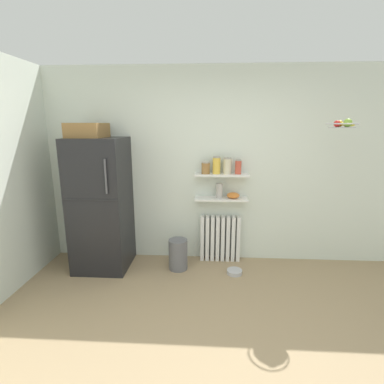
{
  "coord_description": "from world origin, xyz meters",
  "views": [
    {
      "loc": [
        -0.01,
        -1.86,
        1.87
      ],
      "look_at": [
        -0.22,
        1.6,
        1.05
      ],
      "focal_mm": 27.09,
      "sensor_mm": 36.0,
      "label": 1
    }
  ],
  "objects_px": {
    "trash_bin": "(178,254)",
    "pet_food_bowl": "(234,272)",
    "vase": "(219,191)",
    "shelf_bowl": "(233,195)",
    "hanging_fruit_basket": "(343,124)",
    "storage_jar_0": "(206,168)",
    "storage_jar_3": "(238,167)",
    "storage_jar_2": "(227,166)",
    "storage_jar_1": "(216,165)",
    "radiator": "(220,238)",
    "refrigerator": "(101,202)"
  },
  "relations": [
    {
      "from": "trash_bin",
      "to": "pet_food_bowl",
      "type": "xyz_separation_m",
      "value": [
        0.73,
        -0.1,
        -0.18
      ]
    },
    {
      "from": "vase",
      "to": "shelf_bowl",
      "type": "distance_m",
      "value": 0.19
    },
    {
      "from": "hanging_fruit_basket",
      "to": "shelf_bowl",
      "type": "bearing_deg",
      "value": 158.02
    },
    {
      "from": "storage_jar_0",
      "to": "storage_jar_3",
      "type": "distance_m",
      "value": 0.42
    },
    {
      "from": "storage_jar_0",
      "to": "hanging_fruit_basket",
      "type": "relative_size",
      "value": 0.48
    },
    {
      "from": "storage_jar_2",
      "to": "storage_jar_3",
      "type": "distance_m",
      "value": 0.14
    },
    {
      "from": "storage_jar_1",
      "to": "hanging_fruit_basket",
      "type": "distance_m",
      "value": 1.51
    },
    {
      "from": "storage_jar_3",
      "to": "vase",
      "type": "bearing_deg",
      "value": 180.0
    },
    {
      "from": "radiator",
      "to": "storage_jar_2",
      "type": "distance_m",
      "value": 1.02
    },
    {
      "from": "refrigerator",
      "to": "radiator",
      "type": "relative_size",
      "value": 2.95
    },
    {
      "from": "refrigerator",
      "to": "storage_jar_3",
      "type": "xyz_separation_m",
      "value": [
        1.77,
        0.23,
        0.44
      ]
    },
    {
      "from": "pet_food_bowl",
      "to": "radiator",
      "type": "bearing_deg",
      "value": 114.4
    },
    {
      "from": "refrigerator",
      "to": "storage_jar_2",
      "type": "distance_m",
      "value": 1.7
    },
    {
      "from": "storage_jar_1",
      "to": "vase",
      "type": "distance_m",
      "value": 0.34
    },
    {
      "from": "storage_jar_1",
      "to": "trash_bin",
      "type": "xyz_separation_m",
      "value": [
        -0.49,
        -0.26,
        -1.14
      ]
    },
    {
      "from": "pet_food_bowl",
      "to": "storage_jar_0",
      "type": "bearing_deg",
      "value": 137.22
    },
    {
      "from": "radiator",
      "to": "trash_bin",
      "type": "height_order",
      "value": "radiator"
    },
    {
      "from": "vase",
      "to": "shelf_bowl",
      "type": "height_order",
      "value": "vase"
    },
    {
      "from": "storage_jar_2",
      "to": "pet_food_bowl",
      "type": "height_order",
      "value": "storage_jar_2"
    },
    {
      "from": "vase",
      "to": "trash_bin",
      "type": "height_order",
      "value": "vase"
    },
    {
      "from": "refrigerator",
      "to": "radiator",
      "type": "height_order",
      "value": "refrigerator"
    },
    {
      "from": "storage_jar_2",
      "to": "trash_bin",
      "type": "xyz_separation_m",
      "value": [
        -0.63,
        -0.26,
        -1.14
      ]
    },
    {
      "from": "vase",
      "to": "pet_food_bowl",
      "type": "bearing_deg",
      "value": -60.67
    },
    {
      "from": "pet_food_bowl",
      "to": "hanging_fruit_basket",
      "type": "distance_m",
      "value": 2.14
    },
    {
      "from": "storage_jar_3",
      "to": "vase",
      "type": "height_order",
      "value": "storage_jar_3"
    },
    {
      "from": "storage_jar_2",
      "to": "vase",
      "type": "height_order",
      "value": "storage_jar_2"
    },
    {
      "from": "pet_food_bowl",
      "to": "hanging_fruit_basket",
      "type": "xyz_separation_m",
      "value": [
        1.1,
        -0.09,
        1.84
      ]
    },
    {
      "from": "pet_food_bowl",
      "to": "storage_jar_1",
      "type": "bearing_deg",
      "value": 124.53
    },
    {
      "from": "radiator",
      "to": "trash_bin",
      "type": "relative_size",
      "value": 1.58
    },
    {
      "from": "trash_bin",
      "to": "hanging_fruit_basket",
      "type": "xyz_separation_m",
      "value": [
        1.83,
        -0.19,
        1.66
      ]
    },
    {
      "from": "storage_jar_0",
      "to": "trash_bin",
      "type": "bearing_deg",
      "value": -142.74
    },
    {
      "from": "vase",
      "to": "hanging_fruit_basket",
      "type": "xyz_separation_m",
      "value": [
        1.3,
        -0.45,
        0.86
      ]
    },
    {
      "from": "storage_jar_2",
      "to": "vase",
      "type": "xyz_separation_m",
      "value": [
        -0.1,
        0.0,
        -0.33
      ]
    },
    {
      "from": "storage_jar_1",
      "to": "trash_bin",
      "type": "height_order",
      "value": "storage_jar_1"
    },
    {
      "from": "shelf_bowl",
      "to": "pet_food_bowl",
      "type": "xyz_separation_m",
      "value": [
        0.02,
        -0.36,
        -0.92
      ]
    },
    {
      "from": "radiator",
      "to": "storage_jar_1",
      "type": "xyz_separation_m",
      "value": [
        -0.07,
        -0.03,
        1.03
      ]
    },
    {
      "from": "refrigerator",
      "to": "storage_jar_1",
      "type": "distance_m",
      "value": 1.57
    },
    {
      "from": "shelf_bowl",
      "to": "storage_jar_0",
      "type": "bearing_deg",
      "value": 180.0
    },
    {
      "from": "radiator",
      "to": "storage_jar_3",
      "type": "distance_m",
      "value": 1.03
    },
    {
      "from": "storage_jar_2",
      "to": "hanging_fruit_basket",
      "type": "height_order",
      "value": "hanging_fruit_basket"
    },
    {
      "from": "refrigerator",
      "to": "storage_jar_0",
      "type": "height_order",
      "value": "refrigerator"
    },
    {
      "from": "pet_food_bowl",
      "to": "storage_jar_2",
      "type": "bearing_deg",
      "value": 106.46
    },
    {
      "from": "vase",
      "to": "pet_food_bowl",
      "type": "distance_m",
      "value": 1.06
    },
    {
      "from": "radiator",
      "to": "hanging_fruit_basket",
      "type": "xyz_separation_m",
      "value": [
        1.28,
        -0.48,
        1.54
      ]
    },
    {
      "from": "radiator",
      "to": "storage_jar_1",
      "type": "distance_m",
      "value": 1.03
    },
    {
      "from": "storage_jar_1",
      "to": "hanging_fruit_basket",
      "type": "relative_size",
      "value": 0.68
    },
    {
      "from": "radiator",
      "to": "hanging_fruit_basket",
      "type": "bearing_deg",
      "value": -20.67
    },
    {
      "from": "storage_jar_1",
      "to": "storage_jar_2",
      "type": "height_order",
      "value": "storage_jar_1"
    },
    {
      "from": "hanging_fruit_basket",
      "to": "storage_jar_1",
      "type": "bearing_deg",
      "value": 161.47
    },
    {
      "from": "refrigerator",
      "to": "vase",
      "type": "relative_size",
      "value": 9.49
    }
  ]
}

